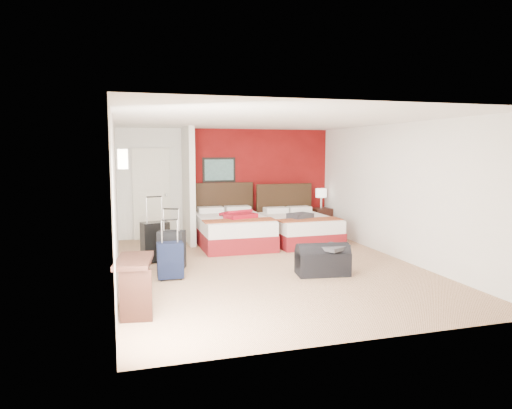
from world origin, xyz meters
name	(u,v)px	position (x,y,z in m)	size (l,w,h in m)	color
ground	(269,267)	(0.00, 0.00, 0.00)	(6.50, 6.50, 0.00)	tan
room_walls	(176,190)	(-1.40, 1.42, 1.26)	(5.02, 6.52, 2.50)	white
red_accent_panel	(258,182)	(0.75, 3.23, 1.25)	(3.50, 0.04, 2.50)	maroon
partition_wall	(188,185)	(-1.00, 2.61, 1.25)	(0.12, 1.20, 2.50)	silver
entry_door	(152,194)	(-1.75, 3.20, 1.02)	(0.82, 0.06, 2.05)	silver
bed_left	(233,231)	(-0.16, 2.03, 0.30)	(1.42, 2.03, 0.61)	silver
bed_right	(299,229)	(1.32, 1.94, 0.28)	(1.32, 1.89, 0.57)	silver
red_suitcase_open	(238,215)	(-0.06, 1.93, 0.66)	(0.61, 0.84, 0.10)	#A10D1E
jacket_bundle	(300,216)	(1.22, 1.64, 0.62)	(0.46, 0.37, 0.11)	#353539
nightstand	(321,220)	(2.25, 2.87, 0.30)	(0.43, 0.43, 0.61)	black
table_lamp	(321,198)	(2.25, 2.87, 0.84)	(0.27, 0.27, 0.48)	silver
suitcase_black	(155,243)	(-1.85, 0.93, 0.35)	(0.47, 0.29, 0.70)	black
suitcase_charcoal	(172,251)	(-1.62, 0.31, 0.32)	(0.43, 0.27, 0.63)	black
suitcase_navy	(170,262)	(-1.71, -0.28, 0.28)	(0.40, 0.24, 0.55)	black
duffel_bag	(323,262)	(0.68, -0.70, 0.21)	(0.83, 0.44, 0.42)	black
jacket_draped	(333,247)	(0.83, -0.75, 0.45)	(0.46, 0.39, 0.06)	#39393E
desk	(135,285)	(-2.29, -1.67, 0.34)	(0.41, 0.82, 0.69)	black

